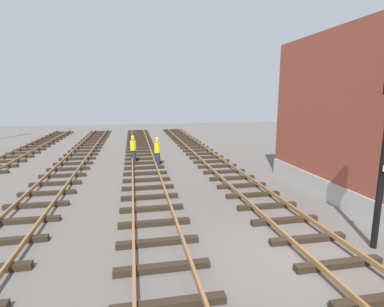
{
  "coord_description": "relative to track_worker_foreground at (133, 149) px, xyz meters",
  "views": [
    {
      "loc": [
        -4.45,
        -7.09,
        4.44
      ],
      "look_at": [
        -1.3,
        8.81,
        1.38
      ],
      "focal_mm": 28.07,
      "sensor_mm": 36.0,
      "label": 1
    }
  ],
  "objects": [
    {
      "name": "track_worker_foreground",
      "position": [
        0.0,
        0.0,
        0.0
      ],
      "size": [
        0.4,
        0.4,
        1.87
      ],
      "color": "#262D4C",
      "rests_on": "ground"
    },
    {
      "name": "track_worker_distant",
      "position": [
        1.55,
        -1.24,
        0.0
      ],
      "size": [
        0.4,
        0.4,
        1.87
      ],
      "color": "#262D4C",
      "rests_on": "ground"
    },
    {
      "name": "track_centre",
      "position": [
        0.64,
        -13.55,
        -0.8
      ],
      "size": [
        2.5,
        66.87,
        0.32
      ],
      "color": "#2D2319",
      "rests_on": "ground"
    },
    {
      "name": "ground_plane",
      "position": [
        4.47,
        -13.55,
        -0.93
      ],
      "size": [
        86.93,
        86.93,
        0.0
      ],
      "primitive_type": "plane",
      "color": "#605B56"
    },
    {
      "name": "track_near_building",
      "position": [
        5.24,
        -13.55,
        -0.8
      ],
      "size": [
        2.5,
        66.87,
        0.32
      ],
      "color": "#2D2319",
      "rests_on": "ground"
    }
  ]
}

